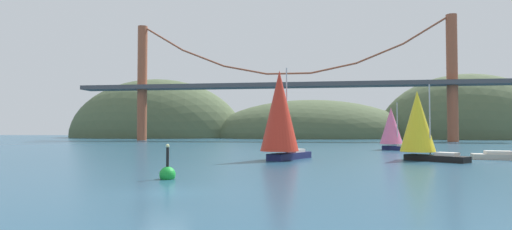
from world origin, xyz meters
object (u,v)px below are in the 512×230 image
object	(u,v)px
sailboat_yellow_sail	(419,124)
sailboat_scarlet_sail	(280,114)
channel_buoy	(167,174)
sailboat_pink_spinnaker	(392,128)

from	to	relation	value
sailboat_yellow_sail	sailboat_scarlet_sail	bearing A→B (deg)	-171.18
channel_buoy	sailboat_pink_spinnaker	bearing A→B (deg)	62.91
sailboat_scarlet_sail	channel_buoy	world-z (taller)	sailboat_scarlet_sail
sailboat_yellow_sail	channel_buoy	size ratio (longest dim) A/B	3.10
sailboat_yellow_sail	sailboat_pink_spinnaker	bearing A→B (deg)	87.47
sailboat_pink_spinnaker	sailboat_scarlet_sail	distance (m)	29.86
sailboat_pink_spinnaker	sailboat_scarlet_sail	world-z (taller)	sailboat_scarlet_sail
sailboat_pink_spinnaker	channel_buoy	distance (m)	48.60
sailboat_pink_spinnaker	sailboat_scarlet_sail	size ratio (longest dim) A/B	0.75
sailboat_scarlet_sail	channel_buoy	bearing A→B (deg)	-108.70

